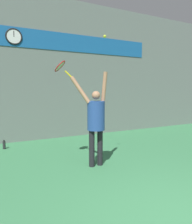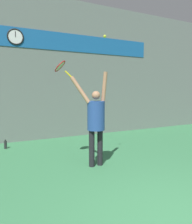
{
  "view_description": "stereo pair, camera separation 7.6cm",
  "coord_description": "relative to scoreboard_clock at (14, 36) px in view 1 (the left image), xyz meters",
  "views": [
    {
      "loc": [
        -2.41,
        -1.58,
        1.78
      ],
      "look_at": [
        -0.1,
        2.8,
        1.26
      ],
      "focal_mm": 35.0,
      "sensor_mm": 36.0,
      "label": 1
    },
    {
      "loc": [
        -2.34,
        -1.62,
        1.78
      ],
      "look_at": [
        -0.1,
        2.8,
        1.26
      ],
      "focal_mm": 35.0,
      "sensor_mm": 36.0,
      "label": 2
    }
  ],
  "objects": [
    {
      "name": "tennis_player",
      "position": [
        1.28,
        -3.25,
        -2.37
      ],
      "size": [
        0.84,
        0.51,
        2.18
      ],
      "color": "black",
      "rests_on": "ground_plane"
    },
    {
      "name": "sponsor_banner",
      "position": [
        1.39,
        0.02,
        -0.0
      ],
      "size": [
        7.72,
        0.02,
        0.63
      ],
      "color": "#195B9E"
    },
    {
      "name": "tennis_racket",
      "position": [
        0.58,
        -2.88,
        -1.19
      ],
      "size": [
        0.43,
        0.41,
        0.38
      ],
      "color": "yellow"
    },
    {
      "name": "tennis_ball",
      "position": [
        1.47,
        -3.32,
        -0.53
      ],
      "size": [
        0.07,
        0.07,
        0.07
      ],
      "color": "#CCDB2D"
    },
    {
      "name": "water_bottle",
      "position": [
        -0.49,
        -0.71,
        -3.35
      ],
      "size": [
        0.08,
        0.08,
        0.27
      ],
      "color": "#262628",
      "rests_on": "ground_plane"
    },
    {
      "name": "back_wall",
      "position": [
        1.39,
        0.08,
        -0.98
      ],
      "size": [
        18.0,
        0.1,
        5.0
      ],
      "color": "slate",
      "rests_on": "ground_plane"
    },
    {
      "name": "scoreboard_clock",
      "position": [
        0.0,
        0.0,
        0.0
      ],
      "size": [
        0.53,
        0.05,
        0.53
      ],
      "color": "white"
    }
  ]
}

